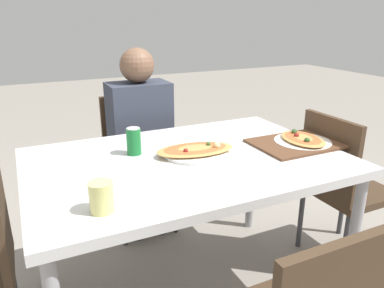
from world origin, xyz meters
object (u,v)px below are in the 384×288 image
object	(u,v)px
chair_side_right	(341,182)
soda_can	(134,141)
pizza_second	(303,140)
pizza_main	(196,151)
person_seated	(141,130)
chair_far_seated	(137,155)
drink_glass	(101,197)
dining_table	(188,171)

from	to	relation	value
chair_side_right	soda_can	distance (m)	1.16
pizza_second	pizza_main	bearing A→B (deg)	170.58
chair_side_right	person_seated	distance (m)	1.19
chair_side_right	soda_can	bearing A→B (deg)	-102.34
chair_far_seated	chair_side_right	distance (m)	1.25
pizza_main	drink_glass	xyz separation A→B (m)	(-0.51, -0.34, 0.03)
chair_far_seated	pizza_main	world-z (taller)	chair_far_seated
person_seated	soda_can	size ratio (longest dim) A/B	9.44
soda_can	chair_far_seated	bearing A→B (deg)	72.77
chair_side_right	soda_can	world-z (taller)	soda_can
soda_can	drink_glass	size ratio (longest dim) A/B	1.21
dining_table	pizza_main	size ratio (longest dim) A/B	3.65
person_seated	chair_side_right	bearing A→B (deg)	139.05
person_seated	pizza_second	bearing A→B (deg)	128.80
person_seated	pizza_second	xyz separation A→B (m)	(0.60, -0.75, 0.08)
chair_side_right	pizza_second	distance (m)	0.40
dining_table	soda_can	xyz separation A→B (m)	(-0.20, 0.15, 0.13)
drink_glass	pizza_second	bearing A→B (deg)	13.41
pizza_main	pizza_second	world-z (taller)	pizza_main
soda_can	drink_glass	distance (m)	0.53
drink_glass	chair_side_right	bearing A→B (deg)	9.76
dining_table	chair_side_right	xyz separation A→B (m)	(0.89, -0.09, -0.20)
soda_can	chair_side_right	bearing A→B (deg)	-12.34
drink_glass	person_seated	bearing A→B (deg)	65.64
chair_side_right	pizza_main	size ratio (longest dim) A/B	2.27
pizza_main	soda_can	distance (m)	0.29
chair_side_right	dining_table	bearing A→B (deg)	-95.52
pizza_main	pizza_second	bearing A→B (deg)	-9.42
chair_far_seated	person_seated	size ratio (longest dim) A/B	0.74
soda_can	pizza_second	bearing A→B (deg)	-15.13
dining_table	soda_can	size ratio (longest dim) A/B	11.18
chair_side_right	pizza_second	size ratio (longest dim) A/B	2.89
dining_table	pizza_main	distance (m)	0.10
soda_can	pizza_second	world-z (taller)	soda_can
dining_table	pizza_main	world-z (taller)	pizza_main
pizza_second	drink_glass	bearing A→B (deg)	-166.59
dining_table	soda_can	bearing A→B (deg)	142.84
drink_glass	pizza_second	world-z (taller)	drink_glass
dining_table	person_seated	bearing A→B (deg)	90.05
soda_can	drink_glass	bearing A→B (deg)	-118.33
chair_side_right	pizza_main	bearing A→B (deg)	-97.65
dining_table	chair_side_right	bearing A→B (deg)	-5.52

